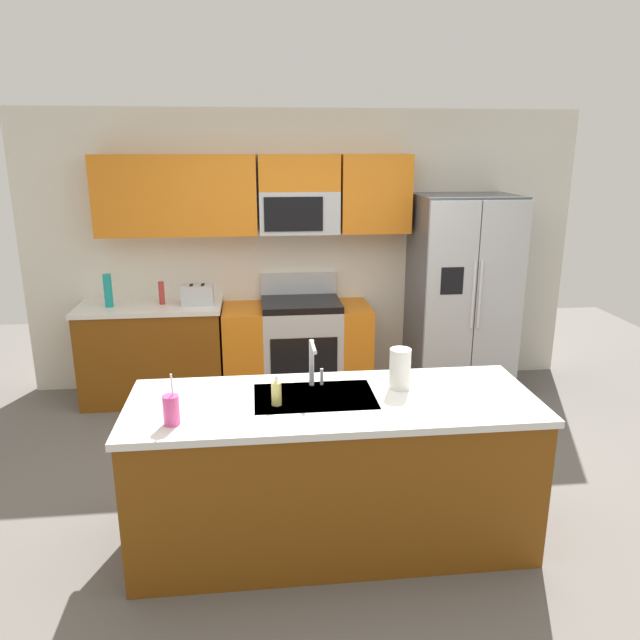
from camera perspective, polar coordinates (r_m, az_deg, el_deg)
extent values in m
plane|color=#66605B|center=(4.27, 1.20, -15.96)|extent=(9.00, 9.00, 0.00)
cube|color=silver|center=(5.84, -1.50, 6.53)|extent=(5.20, 0.10, 2.60)
cube|color=orange|center=(5.64, -17.03, 11.15)|extent=(0.70, 0.32, 0.70)
cube|color=orange|center=(5.55, -9.74, 11.54)|extent=(0.71, 0.32, 0.70)
cube|color=orange|center=(5.66, 5.19, 11.78)|extent=(0.63, 0.32, 0.70)
cube|color=#B7BABF|center=(5.57, -2.00, 10.12)|extent=(0.72, 0.32, 0.38)
cube|color=black|center=(5.41, -2.51, 9.93)|extent=(0.52, 0.01, 0.30)
cube|color=orange|center=(5.55, -2.04, 13.72)|extent=(0.72, 0.32, 0.32)
cube|color=brown|center=(5.77, -15.42, -3.10)|extent=(1.25, 0.60, 0.86)
cube|color=silver|center=(5.64, -15.75, 1.23)|extent=(1.28, 0.63, 0.04)
cube|color=#B7BABF|center=(5.71, -1.77, -2.81)|extent=(0.72, 0.60, 0.84)
cube|color=black|center=(5.41, -1.51, -3.54)|extent=(0.60, 0.01, 0.36)
cube|color=black|center=(5.58, -1.81, 1.57)|extent=(0.72, 0.60, 0.06)
cube|color=#B7BABF|center=(5.81, -2.04, 3.46)|extent=(0.72, 0.06, 0.20)
cube|color=orange|center=(5.69, -7.20, -2.98)|extent=(0.36, 0.60, 0.84)
cube|color=orange|center=(5.77, 3.19, -2.63)|extent=(0.28, 0.60, 0.84)
cube|color=#4C4F54|center=(5.83, 13.12, 2.34)|extent=(0.90, 0.70, 1.85)
cube|color=#B7BABF|center=(5.42, 12.14, 1.37)|extent=(0.44, 0.04, 1.81)
cube|color=#B7BABF|center=(5.57, 16.54, 1.47)|extent=(0.44, 0.04, 1.81)
cylinder|color=silver|center=(5.43, 14.25, 2.28)|extent=(0.02, 0.02, 0.60)
cylinder|color=silver|center=(5.45, 14.84, 2.29)|extent=(0.02, 0.02, 0.60)
cube|color=black|center=(5.35, 12.35, 3.62)|extent=(0.20, 0.00, 0.24)
cube|color=brown|center=(3.62, 1.21, -14.29)|extent=(2.25, 0.80, 0.86)
cube|color=silver|center=(3.42, 1.26, -7.76)|extent=(2.29, 0.84, 0.04)
cube|color=#B7BABF|center=(3.45, -0.51, -7.43)|extent=(0.68, 0.44, 0.03)
cube|color=#B7BABF|center=(5.51, -11.47, 2.35)|extent=(0.28, 0.16, 0.18)
cube|color=black|center=(5.50, -12.04, 3.23)|extent=(0.03, 0.11, 0.01)
cube|color=black|center=(5.49, -11.00, 3.26)|extent=(0.03, 0.11, 0.01)
cylinder|color=#B2332D|center=(5.59, -14.71, 2.48)|extent=(0.05, 0.05, 0.20)
cylinder|color=teal|center=(5.63, -19.36, 2.64)|extent=(0.07, 0.07, 0.29)
cylinder|color=#B7BABF|center=(3.55, -0.80, -4.05)|extent=(0.03, 0.03, 0.28)
cylinder|color=#B7BABF|center=(3.41, -0.64, -2.57)|extent=(0.02, 0.20, 0.02)
cylinder|color=#B7BABF|center=(3.59, 0.16, -5.36)|extent=(0.02, 0.02, 0.10)
cylinder|color=#EA4C93|center=(3.18, -13.85, -8.23)|extent=(0.08, 0.08, 0.16)
cylinder|color=white|center=(3.13, -13.78, -6.09)|extent=(0.01, 0.03, 0.14)
cylinder|color=#D8CC66|center=(3.32, -4.13, -6.94)|extent=(0.06, 0.06, 0.13)
cylinder|color=white|center=(3.29, -4.16, -5.58)|extent=(0.02, 0.02, 0.04)
cylinder|color=white|center=(3.54, 7.55, -4.57)|extent=(0.12, 0.12, 0.24)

